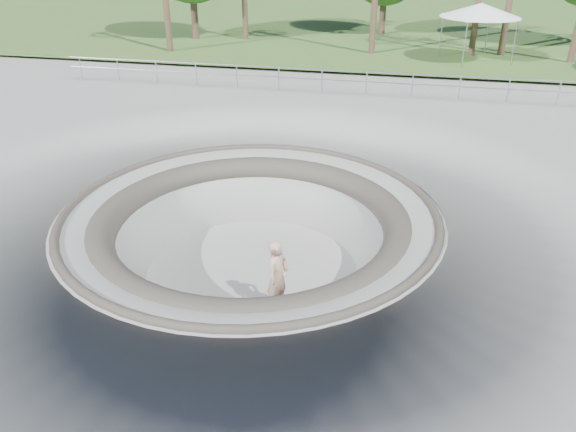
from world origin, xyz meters
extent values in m
plane|color=gray|center=(0.00, 0.00, 0.00)|extent=(180.00, 180.00, 0.00)
torus|color=gray|center=(0.00, 0.00, -2.00)|extent=(14.00, 14.00, 4.00)
cylinder|color=gray|center=(0.00, 0.00, -1.95)|extent=(6.60, 6.60, 0.10)
torus|color=#4A453B|center=(0.00, 0.00, -0.02)|extent=(10.24, 10.24, 0.24)
torus|color=#4A453B|center=(0.00, 0.00, -0.45)|extent=(8.91, 8.91, 0.81)
cube|color=#436327|center=(0.00, 34.00, 0.22)|extent=(180.00, 36.00, 0.12)
ellipsoid|color=brown|center=(-22.00, 55.00, -6.44)|extent=(50.40, 36.00, 23.40)
ellipsoid|color=brown|center=(8.00, 60.00, -7.87)|extent=(61.60, 44.00, 28.60)
cylinder|color=#999CA1|center=(0.00, 12.00, 1.17)|extent=(25.00, 0.05, 0.05)
cylinder|color=#999CA1|center=(0.00, 12.00, 0.72)|extent=(25.00, 0.05, 0.05)
cube|color=#9A603D|center=(1.15, -1.72, -1.82)|extent=(0.94, 0.57, 0.02)
cylinder|color=#B2B2B7|center=(1.15, -1.72, -1.86)|extent=(0.11, 0.19, 0.04)
cylinder|color=#B2B2B7|center=(1.15, -1.72, -1.86)|extent=(0.11, 0.19, 0.04)
cylinder|color=silver|center=(1.15, -1.72, -1.86)|extent=(0.08, 0.06, 0.07)
cylinder|color=silver|center=(1.15, -1.72, -1.86)|extent=(0.08, 0.06, 0.07)
cylinder|color=silver|center=(1.15, -1.72, -1.86)|extent=(0.08, 0.06, 0.07)
cylinder|color=silver|center=(1.15, -1.72, -1.86)|extent=(0.08, 0.06, 0.07)
imported|color=tan|center=(1.15, -1.72, -0.81)|extent=(0.67, 0.83, 1.99)
cylinder|color=#999CA1|center=(5.77, 18.24, 1.38)|extent=(0.06, 0.06, 2.20)
cylinder|color=#999CA1|center=(8.57, 18.24, 1.38)|extent=(0.06, 0.06, 2.20)
cylinder|color=#999CA1|center=(5.77, 21.04, 1.38)|extent=(0.06, 0.06, 2.20)
cylinder|color=#999CA1|center=(8.57, 21.04, 1.38)|extent=(0.06, 0.06, 2.20)
cube|color=white|center=(7.17, 19.64, 2.58)|extent=(3.94, 3.94, 0.08)
cone|color=white|center=(7.17, 19.64, 2.93)|extent=(5.44, 5.44, 0.70)
cylinder|color=brown|center=(1.65, 27.20, 2.46)|extent=(0.44, 0.44, 4.58)
camera|label=1|loc=(3.87, -13.00, 6.89)|focal=35.00mm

